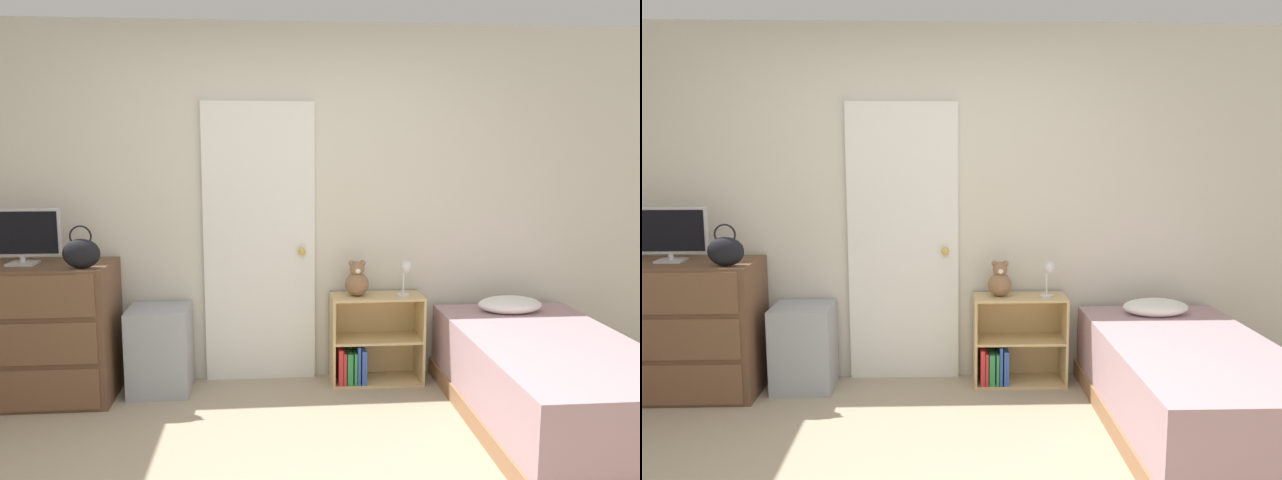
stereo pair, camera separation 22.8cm
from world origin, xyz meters
The scene contains 10 objects.
wall_back centered at (0.00, 1.93, 1.27)m, with size 10.00×0.06×2.55m.
door_closed centered at (-0.15, 1.88, 1.00)m, with size 0.79×0.09×2.01m.
dresser centered at (-1.68, 1.62, 0.46)m, with size 1.09×0.53×0.92m.
tv centered at (-1.70, 1.62, 1.12)m, with size 0.51×0.16×0.37m.
handbag centered at (-1.27, 1.45, 1.03)m, with size 0.24×0.12×0.28m.
storage_bin centered at (-0.85, 1.69, 0.30)m, with size 0.41×0.39×0.60m.
bookshelf centered at (0.63, 1.75, 0.27)m, with size 0.66×0.29×0.64m.
teddy_bear centered at (0.54, 1.74, 0.75)m, with size 0.17×0.17×0.26m.
desk_lamp centered at (0.88, 1.70, 0.82)m, with size 0.11×0.10×0.26m.
bed centered at (1.62, 0.95, 0.27)m, with size 1.01×1.89×0.64m.
Camera 2 is at (0.13, -2.57, 1.68)m, focal length 35.00 mm.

